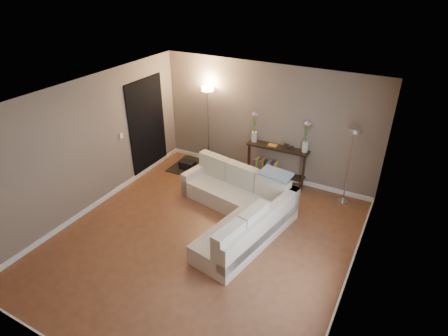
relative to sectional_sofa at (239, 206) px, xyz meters
The scene contains 22 objects.
floor 0.97m from the sectional_sofa, 108.12° to the right, with size 5.00×5.50×0.01m, color brown.
ceiling 2.47m from the sectional_sofa, 108.12° to the right, with size 5.00×5.50×0.01m, color white.
wall_back 2.15m from the sectional_sofa, 98.62° to the left, with size 5.00×0.02×2.60m, color #786A5C.
wall_front 3.78m from the sectional_sofa, 94.50° to the right, with size 5.00×0.02×2.60m, color #786A5C.
wall_left 3.09m from the sectional_sofa, 162.64° to the right, with size 0.02×5.50×2.60m, color #786A5C.
wall_right 2.59m from the sectional_sofa, 21.46° to the right, with size 0.02×5.50×2.60m, color #786A5C.
baseboard_back 1.90m from the sectional_sofa, 98.74° to the left, with size 5.00×0.03×0.10m, color white.
baseboard_left 2.92m from the sectional_sofa, 162.49° to the right, with size 0.03×5.50×0.10m, color white.
baseboard_right 2.38m from the sectional_sofa, 21.68° to the right, with size 0.03×5.50×0.10m, color white.
doorway 2.99m from the sectional_sofa, 163.38° to the left, with size 0.02×1.20×2.20m, color black.
switch_plate 2.91m from the sectional_sofa, behind, with size 0.02×0.08×0.12m, color white.
sectional_sofa is the anchor object (origin of this frame).
throw_blanket 0.93m from the sectional_sofa, 44.36° to the left, with size 0.60×0.34×0.05m, color gray.
console_table 1.78m from the sectional_sofa, 90.26° to the left, with size 1.39×0.42×0.85m.
leaning_mirror 2.15m from the sectional_sofa, 87.96° to the left, with size 0.98×0.08×0.76m.
table_decor 1.82m from the sectional_sofa, 87.58° to the left, with size 0.59×0.13×0.14m.
flower_vase_left 2.00m from the sectional_sofa, 106.16° to the left, with size 0.16×0.13×0.73m.
flower_vase_right 2.08m from the sectional_sofa, 69.81° to the left, with size 0.16×0.13×0.73m.
floor_lamp_lit 2.63m from the sectional_sofa, 134.28° to the left, with size 0.28×0.28×1.94m.
floor_lamp_unlit 2.44m from the sectional_sofa, 44.22° to the left, with size 0.27×0.27×1.65m.
charcoal_rug 2.26m from the sectional_sofa, 142.71° to the left, with size 1.26×0.95×0.02m, color black.
black_bag 2.36m from the sectional_sofa, 148.25° to the left, with size 0.36×0.25×0.23m, color black.
Camera 1 is at (2.84, -4.44, 4.38)m, focal length 30.00 mm.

